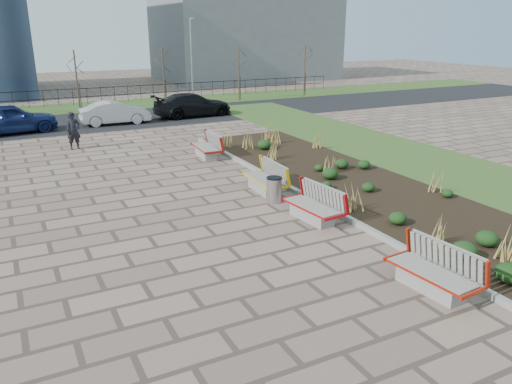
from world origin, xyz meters
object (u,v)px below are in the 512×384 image
bench_a (432,270)px  bench_b (312,204)px  pedestrian (73,131)px  car_blue (10,119)px  car_silver (115,113)px  bench_c (264,178)px  litter_bin (274,190)px  car_black (193,105)px  bench_d (205,146)px  lamp_east (192,62)px

bench_a → bench_b: size_ratio=1.00×
pedestrian → car_blue: 5.80m
bench_a → car_silver: bearing=89.5°
bench_c → litter_bin: 1.14m
bench_b → car_black: 18.97m
bench_d → car_silver: car_silver is taller
bench_b → bench_d: 8.55m
bench_c → litter_bin: (-0.20, -1.12, -0.09)m
litter_bin → car_black: bearing=78.7°
bench_a → car_blue: 23.86m
car_silver → lamp_east: lamp_east is taller
bench_d → car_blue: car_blue is taller
car_silver → car_black: size_ratio=0.79×
bench_a → bench_d: bearing=84.9°
bench_c → car_silver: 15.30m
car_blue → bench_a: bearing=-169.3°
bench_a → lamp_east: (5.00, 28.40, 2.54)m
bench_c → lamp_east: 21.40m
bench_b → car_black: (3.14, 18.70, 0.25)m
litter_bin → car_silver: car_silver is taller
litter_bin → pedestrian: size_ratio=0.47×
car_blue → car_silver: (5.57, 0.26, -0.14)m
car_blue → car_silver: size_ratio=1.17×
bench_c → bench_d: (0.00, 5.50, 0.00)m
litter_bin → car_silver: 16.38m
car_blue → car_silver: bearing=-94.8°
bench_b → bench_c: size_ratio=1.00×
bench_d → pedestrian: pedestrian is taller
car_black → lamp_east: size_ratio=0.84×
lamp_east → car_black: bearing=-110.3°
bench_b → car_blue: (-7.43, 17.97, 0.32)m
pedestrian → car_black: (8.07, 5.96, -0.12)m
lamp_east → bench_a: bearing=-100.0°
bench_c → bench_b: bearing=-87.4°
pedestrian → car_black: size_ratio=0.35×
bench_d → pedestrian: size_ratio=1.20×
bench_a → car_black: car_black is taller
bench_c → pedestrian: (-4.93, 9.69, 0.37)m
bench_b → litter_bin: (-0.20, 1.94, -0.09)m
bench_d → bench_c: bearing=-86.7°
car_blue → bench_c: bearing=-161.0°
bench_b → car_silver: size_ratio=0.53×
bench_a → lamp_east: 28.95m
pedestrian → lamp_east: bearing=41.2°
bench_d → car_blue: (-7.43, 9.42, 0.32)m
bench_a → bench_c: same height
litter_bin → lamp_east: (5.20, 21.77, 2.63)m
bench_b → pedestrian: size_ratio=1.20×
car_blue → litter_bin: bearing=-163.2°
car_silver → car_black: 5.03m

